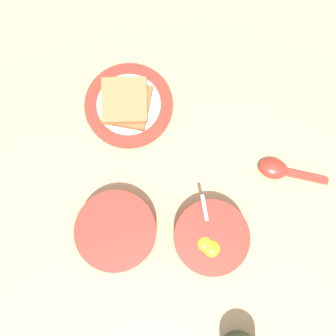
{
  "coord_description": "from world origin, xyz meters",
  "views": [
    {
      "loc": [
        -0.02,
        0.03,
        0.84
      ],
      "look_at": [
        0.11,
        0.11,
        0.02
      ],
      "focal_mm": 42.0,
      "sensor_mm": 36.0,
      "label": 1
    }
  ],
  "objects_px": {
    "soup_spoon": "(279,170)",
    "toast_sandwich": "(127,103)",
    "toast_plate": "(129,105)",
    "egg_bowl": "(211,238)",
    "congee_bowl": "(116,231)"
  },
  "relations": [
    {
      "from": "soup_spoon",
      "to": "toast_sandwich",
      "type": "bearing_deg",
      "value": 98.05
    },
    {
      "from": "toast_plate",
      "to": "soup_spoon",
      "type": "distance_m",
      "value": 0.36
    },
    {
      "from": "egg_bowl",
      "to": "toast_plate",
      "type": "relative_size",
      "value": 0.77
    },
    {
      "from": "toast_sandwich",
      "to": "congee_bowl",
      "type": "relative_size",
      "value": 0.84
    },
    {
      "from": "congee_bowl",
      "to": "toast_sandwich",
      "type": "bearing_deg",
      "value": 28.54
    },
    {
      "from": "egg_bowl",
      "to": "soup_spoon",
      "type": "distance_m",
      "value": 0.21
    },
    {
      "from": "toast_plate",
      "to": "congee_bowl",
      "type": "height_order",
      "value": "congee_bowl"
    },
    {
      "from": "toast_sandwich",
      "to": "soup_spoon",
      "type": "relative_size",
      "value": 0.9
    },
    {
      "from": "toast_sandwich",
      "to": "congee_bowl",
      "type": "height_order",
      "value": "congee_bowl"
    },
    {
      "from": "egg_bowl",
      "to": "soup_spoon",
      "type": "height_order",
      "value": "egg_bowl"
    },
    {
      "from": "egg_bowl",
      "to": "soup_spoon",
      "type": "xyz_separation_m",
      "value": [
        0.2,
        -0.05,
        -0.02
      ]
    },
    {
      "from": "toast_plate",
      "to": "congee_bowl",
      "type": "xyz_separation_m",
      "value": [
        -0.25,
        -0.13,
        0.02
      ]
    },
    {
      "from": "congee_bowl",
      "to": "soup_spoon",
      "type": "bearing_deg",
      "value": -37.47
    },
    {
      "from": "soup_spoon",
      "to": "congee_bowl",
      "type": "relative_size",
      "value": 0.93
    },
    {
      "from": "toast_sandwich",
      "to": "soup_spoon",
      "type": "distance_m",
      "value": 0.36
    }
  ]
}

